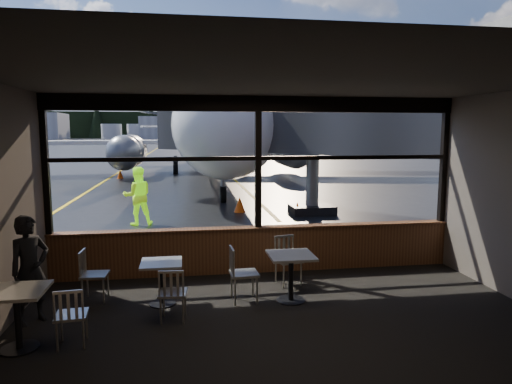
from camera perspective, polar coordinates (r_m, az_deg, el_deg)
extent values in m
plane|color=black|center=(128.87, -8.36, 6.19)|extent=(520.00, 520.00, 0.00)
cube|color=black|center=(6.62, 4.62, -17.54)|extent=(8.00, 6.00, 0.01)
cube|color=#38332D|center=(6.04, 4.98, 14.02)|extent=(8.00, 6.00, 0.04)
cube|color=#534942|center=(3.34, 17.31, -11.37)|extent=(8.00, 0.04, 3.50)
cube|color=#512C18|center=(9.25, 0.26, -7.28)|extent=(8.00, 0.28, 0.90)
cube|color=black|center=(8.96, 0.27, 10.95)|extent=(8.00, 0.18, 0.30)
cube|color=black|center=(9.20, -24.84, 3.00)|extent=(0.12, 0.12, 2.60)
cube|color=black|center=(8.96, 0.27, 3.60)|extent=(0.12, 0.12, 2.60)
cube|color=black|center=(10.36, 22.43, 3.56)|extent=(0.12, 0.12, 2.60)
cube|color=black|center=(8.96, 0.27, 4.23)|extent=(8.00, 0.10, 0.08)
imported|color=black|center=(7.53, -26.41, -8.71)|extent=(0.69, 0.69, 1.62)
imported|color=#BFF219|center=(14.30, -14.58, -0.47)|extent=(0.97, 0.82, 1.77)
cone|color=#FB4E07|center=(15.69, 5.18, -2.04)|extent=(0.31, 0.31, 0.43)
cone|color=#F84D07|center=(28.97, -16.62, 2.16)|extent=(0.38, 0.38, 0.53)
cylinder|color=silver|center=(192.95, -17.61, 7.23)|extent=(8.00, 8.00, 6.00)
cylinder|color=silver|center=(191.73, -14.63, 7.33)|extent=(8.00, 8.00, 6.00)
cylinder|color=silver|center=(191.02, -11.62, 7.42)|extent=(8.00, 8.00, 6.00)
cube|color=black|center=(218.86, -8.66, 8.27)|extent=(360.00, 3.00, 12.00)
cone|color=#EE4807|center=(16.09, -2.06, -1.56)|extent=(0.40, 0.40, 0.55)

